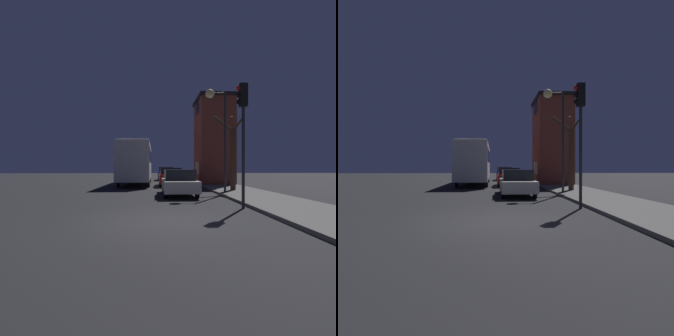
% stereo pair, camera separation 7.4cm
% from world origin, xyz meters
% --- Properties ---
extents(ground_plane, '(120.00, 120.00, 0.00)m').
position_xyz_m(ground_plane, '(0.00, 0.00, 0.00)').
color(ground_plane, black).
extents(sidewalk, '(3.27, 60.00, 0.13)m').
position_xyz_m(sidewalk, '(5.20, 0.00, 0.07)').
color(sidewalk, '#514F4C').
rests_on(sidewalk, ground).
extents(brick_building, '(3.21, 4.75, 7.81)m').
position_xyz_m(brick_building, '(5.25, 16.11, 4.06)').
color(brick_building, brown).
rests_on(brick_building, sidewalk).
extents(streetlamp, '(1.23, 0.53, 6.01)m').
position_xyz_m(streetlamp, '(3.44, 7.27, 4.67)').
color(streetlamp, '#28282B').
rests_on(streetlamp, sidewalk).
extents(traffic_light, '(0.43, 0.24, 4.86)m').
position_xyz_m(traffic_light, '(3.25, 2.20, 3.46)').
color(traffic_light, '#28282B').
rests_on(traffic_light, ground).
extents(bare_tree, '(2.01, 0.73, 4.72)m').
position_xyz_m(bare_tree, '(4.83, 8.84, 2.49)').
color(bare_tree, '#473323').
rests_on(bare_tree, sidewalk).
extents(bus, '(2.58, 10.49, 3.72)m').
position_xyz_m(bus, '(-1.84, 16.43, 2.21)').
color(bus, beige).
rests_on(bus, ground).
extents(car_near_lane, '(1.83, 4.64, 1.47)m').
position_xyz_m(car_near_lane, '(1.21, 7.07, 0.75)').
color(car_near_lane, beige).
rests_on(car_near_lane, ground).
extents(car_mid_lane, '(1.88, 4.45, 1.54)m').
position_xyz_m(car_mid_lane, '(1.14, 14.20, 0.79)').
color(car_mid_lane, '#B21E19').
rests_on(car_mid_lane, ground).
extents(car_far_lane, '(1.89, 3.93, 1.61)m').
position_xyz_m(car_far_lane, '(1.16, 23.88, 0.84)').
color(car_far_lane, navy).
rests_on(car_far_lane, ground).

